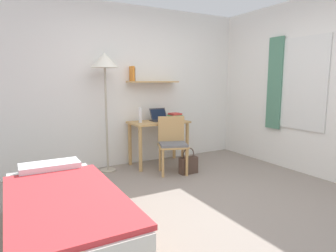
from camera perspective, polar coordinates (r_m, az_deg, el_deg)
ground_plane at (r=3.47m, az=7.06°, el=-14.92°), size 5.28×5.28×0.00m
wall_back at (r=4.96m, az=-6.69°, el=7.67°), size 4.40×0.27×2.60m
wall_right at (r=4.70m, az=27.64°, el=6.71°), size 0.10×4.40×2.60m
bed at (r=2.75m, az=-19.64°, el=-16.53°), size 0.87×1.90×0.54m
desk at (r=4.85m, az=-1.85°, el=-0.83°), size 0.95×0.53×0.73m
desk_chair at (r=4.44m, az=0.88°, el=-3.12°), size 0.53×0.50×0.85m
standing_lamp at (r=4.51m, az=-12.23°, el=11.23°), size 0.41×0.41×1.80m
laptop at (r=4.89m, az=-1.71°, el=1.65°), size 0.30×0.23×0.20m
water_bottle at (r=4.68m, az=-5.42°, el=2.13°), size 0.06×0.06×0.24m
book_stack at (r=4.97m, az=1.35°, el=1.89°), size 0.19×0.23×0.12m
handbag at (r=4.48m, az=4.00°, el=-7.49°), size 0.28×0.12×0.40m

